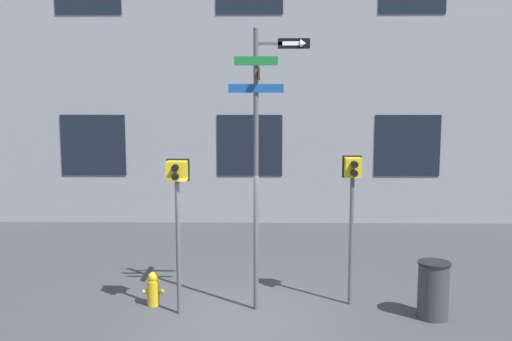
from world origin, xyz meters
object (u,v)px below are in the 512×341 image
object	(u,v)px
pedestrian_signal_right	(352,191)
fire_hydrant	(153,289)
street_sign_pole	(260,144)
trash_bin	(433,290)
pedestrian_signal_left	(177,194)

from	to	relation	value
pedestrian_signal_right	fire_hydrant	distance (m)	4.15
street_sign_pole	pedestrian_signal_right	world-z (taller)	street_sign_pole
street_sign_pole	fire_hydrant	distance (m)	3.41
pedestrian_signal_right	trash_bin	distance (m)	2.24
pedestrian_signal_right	fire_hydrant	bearing A→B (deg)	-178.18
pedestrian_signal_right	trash_bin	size ratio (longest dim) A/B	2.76
trash_bin	fire_hydrant	bearing A→B (deg)	174.10
street_sign_pole	trash_bin	size ratio (longest dim) A/B	4.98
trash_bin	pedestrian_signal_right	bearing A→B (deg)	154.84
pedestrian_signal_left	fire_hydrant	bearing A→B (deg)	144.38
street_sign_pole	pedestrian_signal_right	distance (m)	1.95
pedestrian_signal_right	fire_hydrant	xyz separation A→B (m)	(-3.71, -0.12, -1.86)
street_sign_pole	fire_hydrant	bearing A→B (deg)	175.33
street_sign_pole	pedestrian_signal_left	size ratio (longest dim) A/B	1.81
pedestrian_signal_left	trash_bin	distance (m)	4.84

